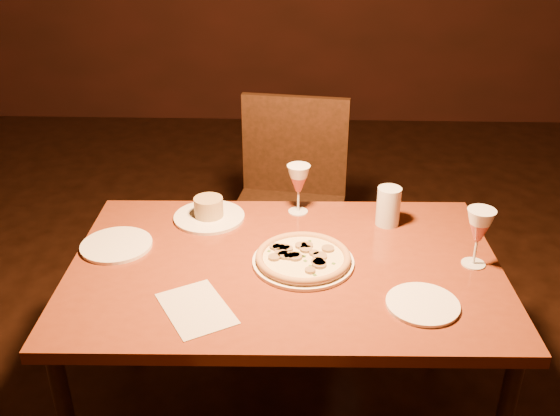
{
  "coord_description": "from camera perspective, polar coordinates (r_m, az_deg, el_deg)",
  "views": [
    {
      "loc": [
        0.25,
        -1.38,
        1.7
      ],
      "look_at": [
        0.19,
        0.26,
        0.85
      ],
      "focal_mm": 40.0,
      "sensor_mm": 36.0,
      "label": 1
    }
  ],
  "objects": [
    {
      "name": "dining_table",
      "position": [
        1.91,
        0.46,
        -6.61
      ],
      "size": [
        1.31,
        0.86,
        0.69
      ],
      "rotation": [
        0.0,
        0.0,
        0.02
      ],
      "color": "maroon",
      "rests_on": "floor"
    },
    {
      "name": "chair_far",
      "position": [
        2.62,
        0.85,
        0.78
      ],
      "size": [
        0.51,
        0.51,
        0.93
      ],
      "rotation": [
        0.0,
        0.0,
        -0.15
      ],
      "color": "black",
      "rests_on": "floor"
    },
    {
      "name": "pizza_plate",
      "position": [
        1.87,
        2.14,
        -4.61
      ],
      "size": [
        0.31,
        0.31,
        0.03
      ],
      "color": "white",
      "rests_on": "dining_table"
    },
    {
      "name": "ramekin_saucer",
      "position": [
        2.13,
        -6.52,
        -0.36
      ],
      "size": [
        0.24,
        0.24,
        0.08
      ],
      "color": "white",
      "rests_on": "dining_table"
    },
    {
      "name": "wine_glass_far",
      "position": [
        2.13,
        1.69,
        1.73
      ],
      "size": [
        0.08,
        0.08,
        0.18
      ],
      "primitive_type": null,
      "color": "#BB534E",
      "rests_on": "dining_table"
    },
    {
      "name": "wine_glass_right",
      "position": [
        1.92,
        17.61,
        -2.61
      ],
      "size": [
        0.08,
        0.08,
        0.18
      ],
      "primitive_type": null,
      "color": "#BB534E",
      "rests_on": "dining_table"
    },
    {
      "name": "water_tumbler",
      "position": [
        2.09,
        9.88,
        0.16
      ],
      "size": [
        0.08,
        0.08,
        0.13
      ],
      "primitive_type": "cylinder",
      "color": "silver",
      "rests_on": "dining_table"
    },
    {
      "name": "side_plate_left",
      "position": [
        2.03,
        -14.73,
        -3.3
      ],
      "size": [
        0.22,
        0.22,
        0.01
      ],
      "primitive_type": "cylinder",
      "color": "white",
      "rests_on": "dining_table"
    },
    {
      "name": "side_plate_near",
      "position": [
        1.74,
        12.91,
        -8.57
      ],
      "size": [
        0.2,
        0.2,
        0.01
      ],
      "primitive_type": "cylinder",
      "color": "white",
      "rests_on": "dining_table"
    },
    {
      "name": "menu_card",
      "position": [
        1.71,
        -7.66,
        -9.1
      ],
      "size": [
        0.25,
        0.28,
        0.0
      ],
      "primitive_type": "cube",
      "rotation": [
        0.0,
        0.0,
        0.53
      ],
      "color": "beige",
      "rests_on": "dining_table"
    }
  ]
}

